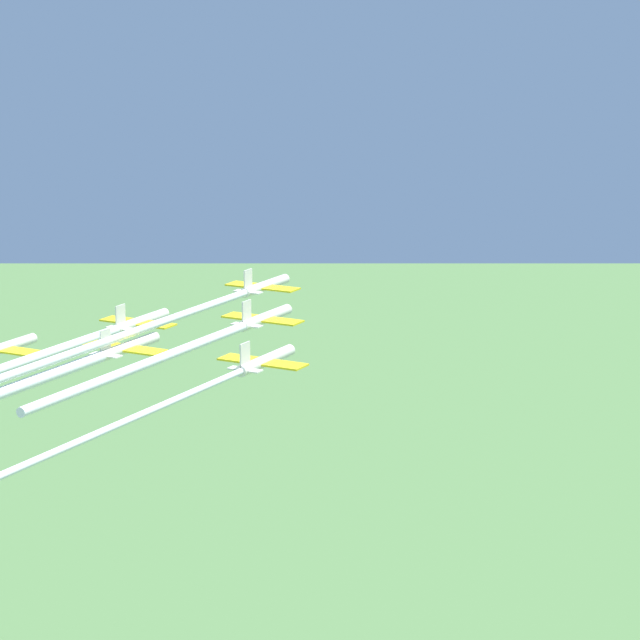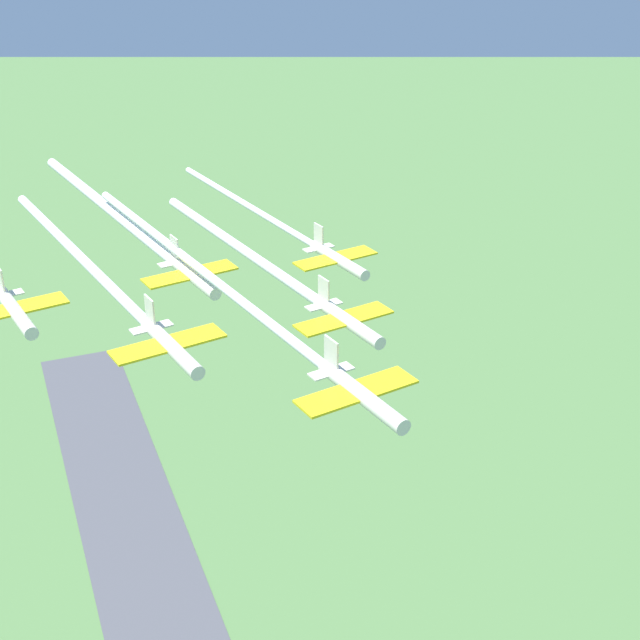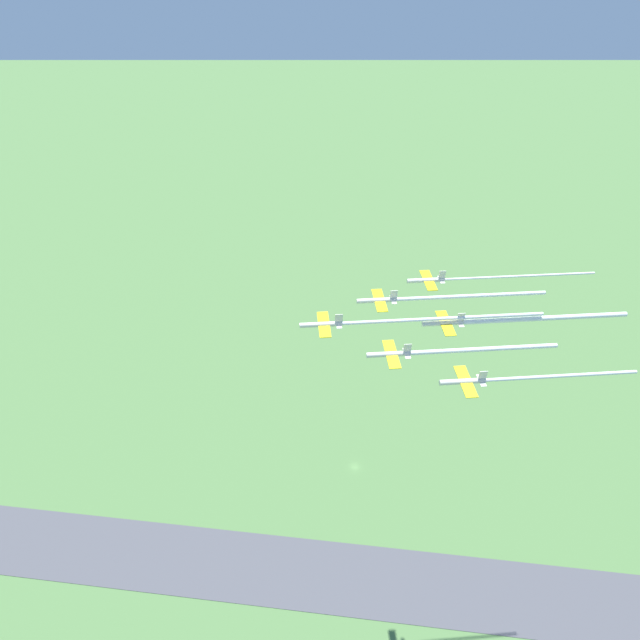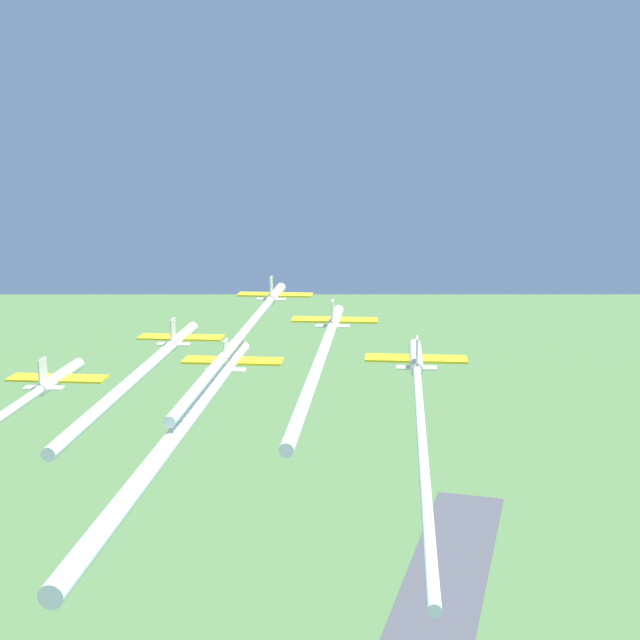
% 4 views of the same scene
% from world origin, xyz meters
% --- Properties ---
extents(jet_0, '(10.75, 10.53, 3.78)m').
position_xyz_m(jet_0, '(-46.80, -35.33, 145.15)').
color(jet_0, silver).
extents(jet_1, '(10.75, 10.53, 3.78)m').
position_xyz_m(jet_1, '(-37.78, -51.92, 142.36)').
color(jet_1, silver).
extents(jet_2, '(10.75, 10.53, 3.78)m').
position_xyz_m(jet_2, '(-27.92, -35.51, 144.91)').
color(jet_2, silver).
extents(jet_3, '(10.75, 10.53, 3.78)m').
position_xyz_m(jet_3, '(-28.76, -68.51, 141.21)').
color(jet_3, silver).
extents(jet_4, '(10.75, 10.53, 3.78)m').
position_xyz_m(jet_4, '(-18.90, -52.09, 143.56)').
color(jet_4, silver).
extents(jet_5, '(10.75, 10.53, 3.78)m').
position_xyz_m(jet_5, '(-9.04, -35.68, 144.20)').
color(jet_5, silver).
extents(smoke_trail_0, '(46.70, 28.57, 0.96)m').
position_xyz_m(smoke_trail_0, '(-19.27, -51.87, 145.10)').
color(smoke_trail_0, white).
extents(smoke_trail_1, '(33.14, 20.55, 1.19)m').
position_xyz_m(smoke_trail_1, '(-17.09, -64.34, 142.30)').
color(smoke_trail_1, white).
extents(smoke_trail_2, '(37.00, 22.82, 1.10)m').
position_xyz_m(smoke_trail_2, '(-5.28, -49.10, 144.85)').
color(smoke_trail_2, white).
extents(smoke_trail_3, '(32.83, 20.20, 0.88)m').
position_xyz_m(smoke_trail_3, '(-8.14, -80.89, 141.15)').
color(smoke_trail_3, white).
extents(smoke_trail_4, '(39.43, 24.43, 1.37)m').
position_xyz_m(smoke_trail_4, '(4.89, -66.38, 143.50)').
color(smoke_trail_4, white).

